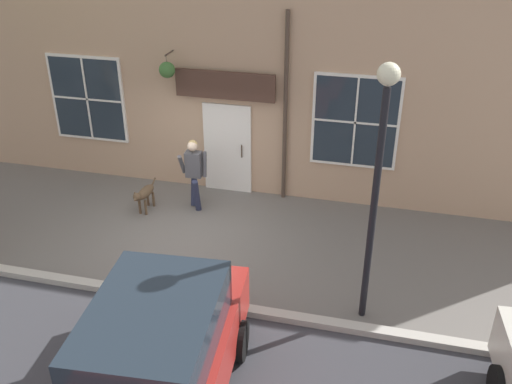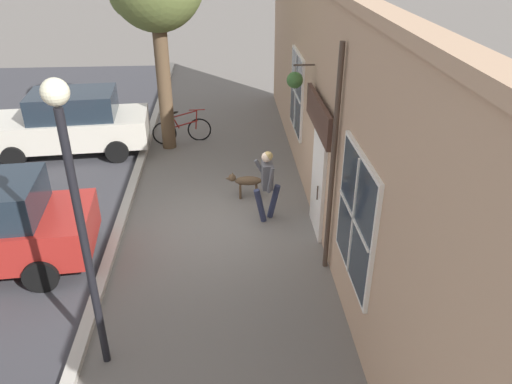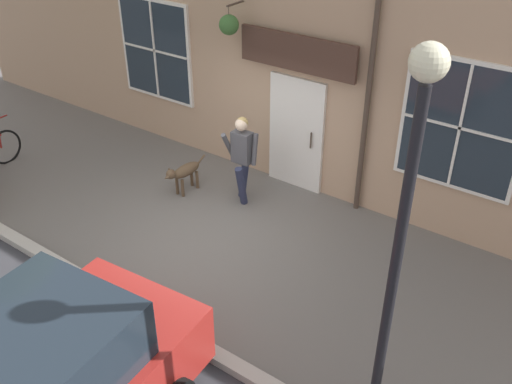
{
  "view_description": "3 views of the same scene",
  "coord_description": "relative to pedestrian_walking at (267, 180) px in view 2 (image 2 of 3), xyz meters",
  "views": [
    {
      "loc": [
        9.16,
        3.78,
        6.29
      ],
      "look_at": [
        0.11,
        1.54,
        1.27
      ],
      "focal_mm": 40.0,
      "sensor_mm": 36.0,
      "label": 1
    },
    {
      "loc": [
        -0.29,
        9.21,
        5.72
      ],
      "look_at": [
        -0.84,
        1.21,
        1.41
      ],
      "focal_mm": 35.0,
      "sensor_mm": 36.0,
      "label": 2
    },
    {
      "loc": [
        5.74,
        5.09,
        5.53
      ],
      "look_at": [
        -0.1,
        0.91,
        1.08
      ],
      "focal_mm": 40.0,
      "sensor_mm": 36.0,
      "label": 3
    }
  ],
  "objects": [
    {
      "name": "pedestrian_walking",
      "position": [
        0.0,
        0.0,
        0.0
      ],
      "size": [
        0.6,
        0.55,
        1.62
      ],
      "color": "#282D47",
      "rests_on": "ground_plane"
    },
    {
      "name": "storefront_facade",
      "position": [
        -1.18,
        0.15,
        1.44
      ],
      "size": [
        0.95,
        18.0,
        4.79
      ],
      "color": "tan",
      "rests_on": "ground_plane"
    },
    {
      "name": "ground_plane",
      "position": [
        1.16,
        0.15,
        -0.96
      ],
      "size": [
        90.0,
        90.0,
        0.0
      ],
      "primitive_type": "plane",
      "color": "#66605B"
    },
    {
      "name": "street_lamp",
      "position": [
        2.72,
        3.86,
        1.87
      ],
      "size": [
        0.32,
        0.32,
        4.25
      ],
      "color": "black",
      "rests_on": "ground_plane"
    },
    {
      "name": "leaning_bicycle",
      "position": [
        2.11,
        -4.57,
        -0.58
      ],
      "size": [
        1.72,
        0.31,
        1.0
      ],
      "color": "black",
      "rests_on": "ground_plane"
    },
    {
      "name": "dog_on_leash",
      "position": [
        0.41,
        -1.02,
        -0.53
      ],
      "size": [
        1.04,
        0.26,
        0.64
      ],
      "color": "brown",
      "rests_on": "ground_plane"
    },
    {
      "name": "parked_car_nearest_curb",
      "position": [
        5.12,
        -4.01,
        -0.08
      ],
      "size": [
        4.43,
        2.2,
        1.75
      ],
      "color": "beige",
      "rests_on": "ground_plane"
    }
  ]
}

